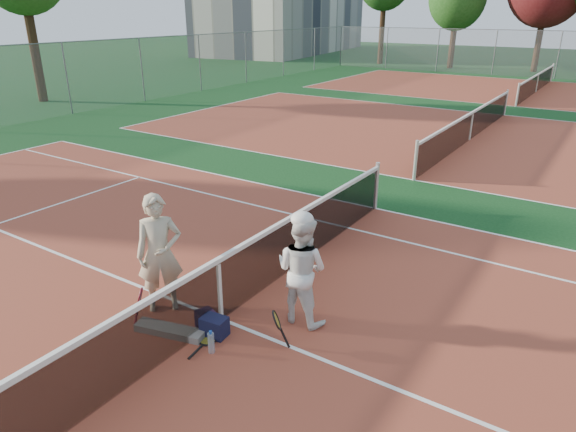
{
  "coord_description": "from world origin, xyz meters",
  "views": [
    {
      "loc": [
        4.4,
        -4.89,
        4.29
      ],
      "look_at": [
        0.0,
        1.81,
        1.05
      ],
      "focal_mm": 32.0,
      "sensor_mm": 36.0,
      "label": 1
    }
  ],
  "objects_px": {
    "sports_bag_purple": "(207,321)",
    "player_a": "(160,254)",
    "net_main": "(220,289)",
    "sports_bag_navy": "(214,326)",
    "racket_black_held": "(277,330)",
    "racket_spare": "(208,340)",
    "racket_red": "(141,307)",
    "player_b": "(302,270)",
    "water_bottle": "(211,343)"
  },
  "relations": [
    {
      "from": "net_main",
      "to": "racket_red",
      "type": "distance_m",
      "value": 1.16
    },
    {
      "from": "racket_spare",
      "to": "sports_bag_navy",
      "type": "relative_size",
      "value": 1.65
    },
    {
      "from": "net_main",
      "to": "racket_red",
      "type": "xyz_separation_m",
      "value": [
        -0.88,
        -0.72,
        -0.22
      ]
    },
    {
      "from": "net_main",
      "to": "racket_spare",
      "type": "bearing_deg",
      "value": -69.46
    },
    {
      "from": "racket_black_held",
      "to": "racket_spare",
      "type": "bearing_deg",
      "value": -11.26
    },
    {
      "from": "sports_bag_navy",
      "to": "player_b",
      "type": "bearing_deg",
      "value": 51.7
    },
    {
      "from": "racket_spare",
      "to": "player_b",
      "type": "bearing_deg",
      "value": -42.37
    },
    {
      "from": "player_b",
      "to": "racket_black_held",
      "type": "bearing_deg",
      "value": 98.34
    },
    {
      "from": "racket_spare",
      "to": "sports_bag_navy",
      "type": "xyz_separation_m",
      "value": [
        -0.01,
        0.15,
        0.13
      ]
    },
    {
      "from": "net_main",
      "to": "racket_red",
      "type": "bearing_deg",
      "value": -140.59
    },
    {
      "from": "player_b",
      "to": "racket_red",
      "type": "height_order",
      "value": "player_b"
    },
    {
      "from": "net_main",
      "to": "player_a",
      "type": "xyz_separation_m",
      "value": [
        -0.95,
        -0.22,
        0.41
      ]
    },
    {
      "from": "water_bottle",
      "to": "net_main",
      "type": "bearing_deg",
      "value": 120.85
    },
    {
      "from": "player_b",
      "to": "sports_bag_purple",
      "type": "bearing_deg",
      "value": 46.4
    },
    {
      "from": "net_main",
      "to": "player_b",
      "type": "relative_size",
      "value": 6.65
    },
    {
      "from": "net_main",
      "to": "sports_bag_purple",
      "type": "xyz_separation_m",
      "value": [
        0.01,
        -0.31,
        -0.37
      ]
    },
    {
      "from": "racket_black_held",
      "to": "sports_bag_purple",
      "type": "xyz_separation_m",
      "value": [
        -1.07,
        -0.19,
        -0.15
      ]
    },
    {
      "from": "net_main",
      "to": "sports_bag_navy",
      "type": "bearing_deg",
      "value": -62.98
    },
    {
      "from": "player_a",
      "to": "player_b",
      "type": "height_order",
      "value": "player_a"
    },
    {
      "from": "player_a",
      "to": "water_bottle",
      "type": "bearing_deg",
      "value": -65.01
    },
    {
      "from": "sports_bag_navy",
      "to": "racket_spare",
      "type": "bearing_deg",
      "value": -86.62
    },
    {
      "from": "player_b",
      "to": "racket_spare",
      "type": "distance_m",
      "value": 1.63
    },
    {
      "from": "player_a",
      "to": "racket_black_held",
      "type": "height_order",
      "value": "player_a"
    },
    {
      "from": "player_a",
      "to": "sports_bag_navy",
      "type": "distance_m",
      "value": 1.38
    },
    {
      "from": "net_main",
      "to": "player_b",
      "type": "bearing_deg",
      "value": 34.03
    },
    {
      "from": "racket_black_held",
      "to": "water_bottle",
      "type": "relative_size",
      "value": 1.9
    },
    {
      "from": "racket_black_held",
      "to": "sports_bag_purple",
      "type": "bearing_deg",
      "value": -24.56
    },
    {
      "from": "racket_spare",
      "to": "sports_bag_navy",
      "type": "distance_m",
      "value": 0.2
    },
    {
      "from": "player_a",
      "to": "racket_spare",
      "type": "relative_size",
      "value": 3.08
    },
    {
      "from": "player_b",
      "to": "water_bottle",
      "type": "height_order",
      "value": "player_b"
    },
    {
      "from": "player_a",
      "to": "racket_spare",
      "type": "bearing_deg",
      "value": -60.39
    },
    {
      "from": "racket_red",
      "to": "racket_black_held",
      "type": "distance_m",
      "value": 2.05
    },
    {
      "from": "net_main",
      "to": "water_bottle",
      "type": "distance_m",
      "value": 0.87
    },
    {
      "from": "racket_black_held",
      "to": "racket_spare",
      "type": "height_order",
      "value": "racket_black_held"
    },
    {
      "from": "racket_red",
      "to": "racket_spare",
      "type": "height_order",
      "value": "racket_red"
    },
    {
      "from": "net_main",
      "to": "sports_bag_navy",
      "type": "xyz_separation_m",
      "value": [
        0.18,
        -0.35,
        -0.37
      ]
    },
    {
      "from": "sports_bag_navy",
      "to": "sports_bag_purple",
      "type": "xyz_separation_m",
      "value": [
        -0.17,
        0.04,
        -0.0
      ]
    },
    {
      "from": "racket_black_held",
      "to": "sports_bag_purple",
      "type": "distance_m",
      "value": 1.1
    },
    {
      "from": "racket_black_held",
      "to": "racket_spare",
      "type": "relative_size",
      "value": 0.95
    },
    {
      "from": "sports_bag_navy",
      "to": "water_bottle",
      "type": "relative_size",
      "value": 1.21
    },
    {
      "from": "net_main",
      "to": "player_a",
      "type": "distance_m",
      "value": 1.06
    },
    {
      "from": "player_a",
      "to": "racket_red",
      "type": "xyz_separation_m",
      "value": [
        0.07,
        -0.5,
        -0.63
      ]
    },
    {
      "from": "racket_red",
      "to": "player_b",
      "type": "bearing_deg",
      "value": -0.73
    },
    {
      "from": "player_a",
      "to": "player_b",
      "type": "distance_m",
      "value": 2.13
    },
    {
      "from": "player_b",
      "to": "racket_black_held",
      "type": "xyz_separation_m",
      "value": [
        0.1,
        -0.78,
        -0.54
      ]
    },
    {
      "from": "sports_bag_purple",
      "to": "water_bottle",
      "type": "bearing_deg",
      "value": -43.22
    },
    {
      "from": "sports_bag_purple",
      "to": "player_a",
      "type": "bearing_deg",
      "value": 174.54
    },
    {
      "from": "racket_spare",
      "to": "sports_bag_navy",
      "type": "bearing_deg",
      "value": -4.78
    },
    {
      "from": "racket_red",
      "to": "sports_bag_purple",
      "type": "bearing_deg",
      "value": -12.6
    },
    {
      "from": "player_a",
      "to": "player_b",
      "type": "xyz_separation_m",
      "value": [
        1.93,
        0.88,
        -0.1
      ]
    }
  ]
}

